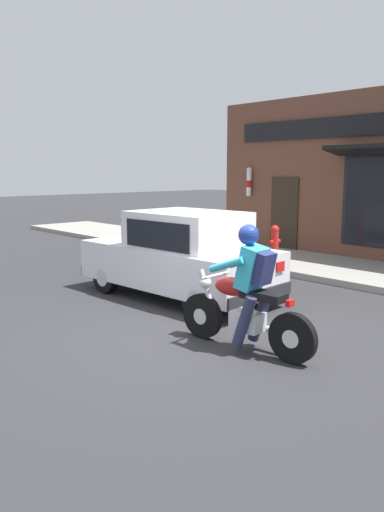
% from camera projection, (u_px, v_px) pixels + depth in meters
% --- Properties ---
extents(ground_plane, '(80.00, 80.00, 0.00)m').
position_uv_depth(ground_plane, '(198.00, 336.00, 6.95)').
color(ground_plane, '#2B2B2D').
extents(sidewalk_curb, '(2.60, 22.00, 0.14)m').
position_uv_depth(sidewalk_curb, '(271.00, 258.00, 12.72)').
color(sidewalk_curb, gray).
rests_on(sidewalk_curb, ground).
extents(motorcycle_with_rider, '(0.61, 2.02, 1.62)m').
position_uv_depth(motorcycle_with_rider, '(246.00, 299.00, 6.29)').
color(motorcycle_with_rider, black).
rests_on(motorcycle_with_rider, ground).
extents(car_hatchback, '(1.83, 3.86, 1.57)m').
position_uv_depth(car_hatchback, '(180.00, 256.00, 8.94)').
color(car_hatchback, black).
rests_on(car_hatchback, ground).
extents(fire_hydrant, '(0.36, 0.24, 0.88)m').
position_uv_depth(fire_hydrant, '(275.00, 244.00, 11.70)').
color(fire_hydrant, red).
rests_on(fire_hydrant, sidewalk_curb).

